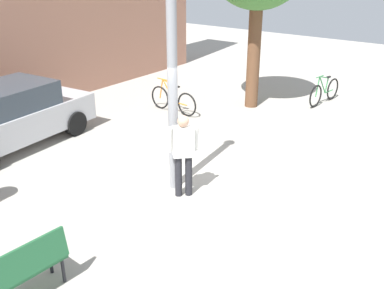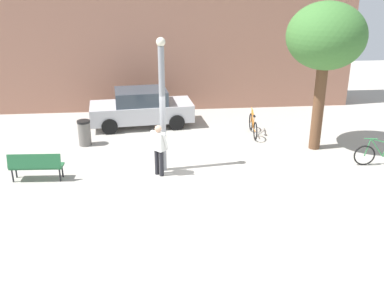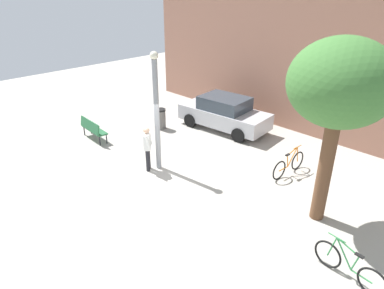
# 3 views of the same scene
# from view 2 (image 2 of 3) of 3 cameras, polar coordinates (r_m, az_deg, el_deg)

# --- Properties ---
(ground_plane) EXTENTS (36.00, 36.00, 0.00)m
(ground_plane) POSITION_cam_2_polar(r_m,az_deg,el_deg) (14.10, -0.08, -3.87)
(ground_plane) COLOR #A8A399
(building_facade) EXTENTS (16.38, 2.00, 8.74)m
(building_facade) POSITION_cam_2_polar(r_m,az_deg,el_deg) (20.87, -2.22, 16.90)
(building_facade) COLOR #9E6B56
(building_facade) RESTS_ON ground_plane
(lamppost) EXTENTS (0.28, 0.28, 4.27)m
(lamppost) POSITION_cam_2_polar(r_m,az_deg,el_deg) (13.64, -3.88, 5.44)
(lamppost) COLOR gray
(lamppost) RESTS_ON ground_plane
(person_by_lamppost) EXTENTS (0.58, 0.58, 1.67)m
(person_by_lamppost) POSITION_cam_2_polar(r_m,az_deg,el_deg) (13.72, -4.33, -0.28)
(person_by_lamppost) COLOR #232328
(person_by_lamppost) RESTS_ON ground_plane
(park_bench) EXTENTS (1.62, 0.56, 0.92)m
(park_bench) POSITION_cam_2_polar(r_m,az_deg,el_deg) (14.29, -19.63, -2.45)
(park_bench) COLOR #236038
(park_bench) RESTS_ON ground_plane
(plaza_tree) EXTENTS (2.66, 2.66, 5.18)m
(plaza_tree) POSITION_cam_2_polar(r_m,az_deg,el_deg) (15.78, 16.98, 13.06)
(plaza_tree) COLOR brown
(plaza_tree) RESTS_ON ground_plane
(bicycle_green) EXTENTS (1.80, 0.26, 0.97)m
(bicycle_green) POSITION_cam_2_polar(r_m,az_deg,el_deg) (15.87, 23.31, -1.23)
(bicycle_green) COLOR black
(bicycle_green) RESTS_ON ground_plane
(bicycle_orange) EXTENTS (0.17, 1.81, 0.97)m
(bicycle_orange) POSITION_cam_2_polar(r_m,az_deg,el_deg) (17.51, 7.92, 2.44)
(bicycle_orange) COLOR black
(bicycle_orange) RESTS_ON ground_plane
(parked_car_silver) EXTENTS (4.34, 2.13, 1.55)m
(parked_car_silver) POSITION_cam_2_polar(r_m,az_deg,el_deg) (18.43, -6.57, 4.76)
(parked_car_silver) COLOR #B7B7BC
(parked_car_silver) RESTS_ON ground_plane
(trash_bin) EXTENTS (0.48, 0.48, 0.96)m
(trash_bin) POSITION_cam_2_polar(r_m,az_deg,el_deg) (16.75, -13.78, 1.49)
(trash_bin) COLOR #66605B
(trash_bin) RESTS_ON ground_plane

